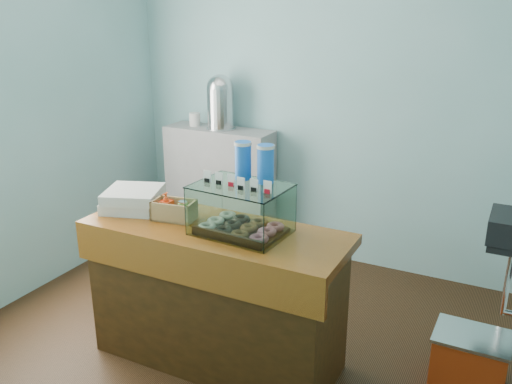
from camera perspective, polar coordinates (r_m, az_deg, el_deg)
The scene contains 9 objects.
ground at distance 3.81m, azimuth -2.02°, elevation -15.05°, with size 3.50×3.50×0.00m, color black.
room_shell at distance 3.18m, azimuth -1.89°, elevation 11.29°, with size 3.54×3.04×2.82m.
counter at distance 3.38m, azimuth -4.22°, elevation -10.72°, with size 1.60×0.60×0.90m.
back_shelf at distance 5.01m, azimuth -3.81°, elevation 0.51°, with size 1.00×0.32×1.10m, color gray.
display_case at distance 3.08m, azimuth -1.21°, elevation -1.19°, with size 0.54×0.41×0.50m.
condiment_crate at distance 3.32m, azimuth -8.69°, elevation -1.88°, with size 0.27×0.19×0.16m.
pastry_boxes at distance 3.54m, azimuth -12.80°, elevation -0.72°, with size 0.44×0.43×0.13m.
coffee_urn at distance 4.80m, azimuth -3.78°, elevation 9.56°, with size 0.26×0.26×0.48m.
red_cooler at distance 3.50m, azimuth 21.51°, elevation -16.33°, with size 0.42×0.32×0.37m.
Camera 1 is at (1.55, -2.75, 2.13)m, focal length 38.00 mm.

